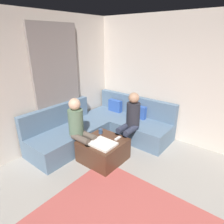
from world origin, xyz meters
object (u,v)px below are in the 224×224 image
at_px(sectional_couch, 103,127).
at_px(coffee_mug, 101,131).
at_px(ottoman, 103,150).
at_px(person_on_couch_back, 130,119).
at_px(person_on_couch_side, 80,127).
at_px(game_remote, 118,138).

height_order(sectional_couch, coffee_mug, sectional_couch).
bearing_deg(ottoman, sectional_couch, 130.53).
height_order(person_on_couch_back, person_on_couch_side, same).
bearing_deg(coffee_mug, ottoman, -39.29).
bearing_deg(person_on_couch_side, sectional_couch, -170.05).
relative_size(sectional_couch, person_on_couch_back, 2.12).
bearing_deg(coffee_mug, sectional_couch, 125.38).
bearing_deg(person_on_couch_back, person_on_couch_side, 58.73).
bearing_deg(game_remote, person_on_couch_back, 93.83).
height_order(ottoman, game_remote, game_remote).
height_order(coffee_mug, game_remote, coffee_mug).
distance_m(ottoman, coffee_mug, 0.38).
bearing_deg(ottoman, person_on_couch_back, 77.88).
distance_m(ottoman, person_on_couch_side, 0.63).
xyz_separation_m(sectional_couch, person_on_couch_side, (0.15, -0.84, 0.38)).
distance_m(ottoman, person_on_couch_back, 0.84).
xyz_separation_m(sectional_couch, ottoman, (0.54, -0.64, -0.07)).
height_order(ottoman, person_on_couch_back, person_on_couch_back).
xyz_separation_m(sectional_couch, game_remote, (0.72, -0.42, 0.15)).
bearing_deg(sectional_couch, coffee_mug, -54.62).
bearing_deg(person_on_couch_back, sectional_couch, 4.55).
relative_size(game_remote, person_on_couch_back, 0.12).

